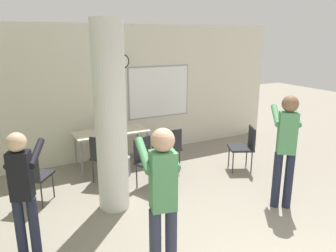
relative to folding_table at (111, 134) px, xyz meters
The scene contains 13 objects.
wall_back 0.95m from the folding_table, 60.32° to the left, with size 8.00×0.15×2.80m.
support_pillar 1.85m from the folding_table, 107.34° to the right, with size 0.46×0.46×2.80m.
folding_table is the anchor object (origin of this frame).
bottle_on_table 0.31m from the folding_table, 144.60° to the left, with size 0.06×0.06×0.25m.
waste_bin 0.75m from the folding_table, 86.93° to the right, with size 0.27×0.27×0.36m.
chair_mid_room 2.64m from the folding_table, 32.47° to the right, with size 0.59×0.59×0.87m.
chair_table_left 0.77m from the folding_table, 118.56° to the right, with size 0.62×0.62×0.87m.
chair_table_front 1.26m from the folding_table, 78.46° to the right, with size 0.58×0.58×0.87m.
chair_near_pillar 1.87m from the folding_table, 148.28° to the right, with size 0.62×0.62×0.87m.
chair_table_right 1.20m from the folding_table, 42.70° to the right, with size 0.46×0.46×0.87m.
person_playing_front 3.44m from the folding_table, 99.34° to the right, with size 0.47×0.70×1.71m.
person_watching_back 2.95m from the folding_table, 127.42° to the right, with size 0.49×0.63×1.56m.
person_playing_side 3.34m from the folding_table, 57.53° to the right, with size 0.63×0.70×1.74m.
Camera 1 is at (-2.18, -1.54, 2.55)m, focal length 35.00 mm.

